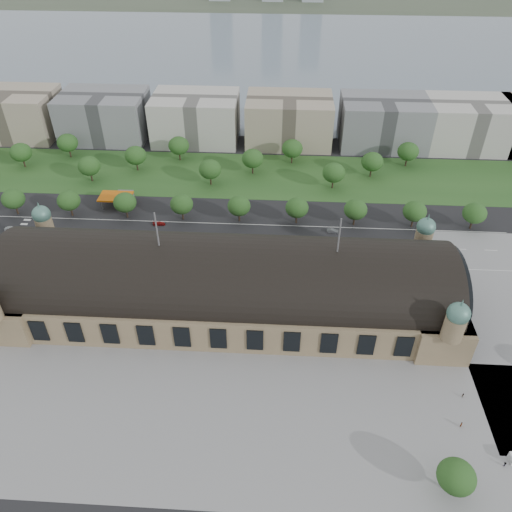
# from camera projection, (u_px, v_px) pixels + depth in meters

# --- Properties ---
(ground) EXTENTS (900.00, 900.00, 0.00)m
(ground) POSITION_uv_depth(u_px,v_px,m) (226.00, 308.00, 169.27)
(ground) COLOR black
(ground) RESTS_ON ground
(station) EXTENTS (150.00, 48.40, 44.30)m
(station) POSITION_uv_depth(u_px,v_px,m) (225.00, 285.00, 162.97)
(station) COLOR #8C7657
(station) RESTS_ON ground
(plaza_south) EXTENTS (190.00, 48.00, 0.12)m
(plaza_south) POSITION_uv_depth(u_px,v_px,m) (246.00, 422.00, 134.10)
(plaza_south) COLOR gray
(plaza_south) RESTS_ON ground
(road_slab) EXTENTS (260.00, 26.00, 0.10)m
(road_slab) POSITION_uv_depth(u_px,v_px,m) (187.00, 240.00, 200.16)
(road_slab) COLOR black
(road_slab) RESTS_ON ground
(grass_belt) EXTENTS (300.00, 45.00, 0.10)m
(grass_belt) POSITION_uv_depth(u_px,v_px,m) (216.00, 174.00, 243.32)
(grass_belt) COLOR #264F1F
(grass_belt) RESTS_ON ground
(petrol_station) EXTENTS (14.00, 13.00, 5.05)m
(petrol_station) POSITION_uv_depth(u_px,v_px,m) (121.00, 196.00, 221.43)
(petrol_station) COLOR #C35A0B
(petrol_station) RESTS_ON ground
(lake) EXTENTS (700.00, 320.00, 0.08)m
(lake) POSITION_uv_depth(u_px,v_px,m) (265.00, 53.00, 404.34)
(lake) COLOR slate
(lake) RESTS_ON ground
(far_shore) EXTENTS (700.00, 120.00, 0.14)m
(far_shore) POSITION_uv_depth(u_px,v_px,m) (273.00, 2.00, 562.11)
(far_shore) COLOR #44513D
(far_shore) RESTS_ON ground
(office_1) EXTENTS (45.00, 32.00, 24.00)m
(office_1) POSITION_uv_depth(u_px,v_px,m) (15.00, 114.00, 272.77)
(office_1) COLOR tan
(office_1) RESTS_ON ground
(office_2) EXTENTS (45.00, 32.00, 24.00)m
(office_2) POSITION_uv_depth(u_px,v_px,m) (105.00, 116.00, 270.49)
(office_2) COLOR gray
(office_2) RESTS_ON ground
(office_3) EXTENTS (45.00, 32.00, 24.00)m
(office_3) POSITION_uv_depth(u_px,v_px,m) (196.00, 118.00, 268.20)
(office_3) COLOR #B5B1AB
(office_3) RESTS_ON ground
(office_4) EXTENTS (45.00, 32.00, 24.00)m
(office_4) POSITION_uv_depth(u_px,v_px,m) (289.00, 120.00, 265.92)
(office_4) COLOR tan
(office_4) RESTS_ON ground
(office_5) EXTENTS (45.00, 32.00, 24.00)m
(office_5) POSITION_uv_depth(u_px,v_px,m) (383.00, 122.00, 263.63)
(office_5) COLOR gray
(office_5) RESTS_ON ground
(office_6) EXTENTS (45.00, 32.00, 24.00)m
(office_6) POSITION_uv_depth(u_px,v_px,m) (470.00, 124.00, 261.57)
(office_6) COLOR #B5B1AB
(office_6) RESTS_ON ground
(tree_row_1) EXTENTS (9.60, 9.60, 11.52)m
(tree_row_1) POSITION_uv_depth(u_px,v_px,m) (13.00, 199.00, 210.92)
(tree_row_1) COLOR #2D2116
(tree_row_1) RESTS_ON ground
(tree_row_2) EXTENTS (9.60, 9.60, 11.52)m
(tree_row_2) POSITION_uv_depth(u_px,v_px,m) (69.00, 201.00, 209.82)
(tree_row_2) COLOR #2D2116
(tree_row_2) RESTS_ON ground
(tree_row_3) EXTENTS (9.60, 9.60, 11.52)m
(tree_row_3) POSITION_uv_depth(u_px,v_px,m) (125.00, 202.00, 208.72)
(tree_row_3) COLOR #2D2116
(tree_row_3) RESTS_ON ground
(tree_row_4) EXTENTS (9.60, 9.60, 11.52)m
(tree_row_4) POSITION_uv_depth(u_px,v_px,m) (182.00, 204.00, 207.62)
(tree_row_4) COLOR #2D2116
(tree_row_4) RESTS_ON ground
(tree_row_5) EXTENTS (9.60, 9.60, 11.52)m
(tree_row_5) POSITION_uv_depth(u_px,v_px,m) (239.00, 206.00, 206.53)
(tree_row_5) COLOR #2D2116
(tree_row_5) RESTS_ON ground
(tree_row_6) EXTENTS (9.60, 9.60, 11.52)m
(tree_row_6) POSITION_uv_depth(u_px,v_px,m) (297.00, 208.00, 205.43)
(tree_row_6) COLOR #2D2116
(tree_row_6) RESTS_ON ground
(tree_row_7) EXTENTS (9.60, 9.60, 11.52)m
(tree_row_7) POSITION_uv_depth(u_px,v_px,m) (356.00, 210.00, 204.33)
(tree_row_7) COLOR #2D2116
(tree_row_7) RESTS_ON ground
(tree_row_8) EXTENTS (9.60, 9.60, 11.52)m
(tree_row_8) POSITION_uv_depth(u_px,v_px,m) (415.00, 211.00, 203.23)
(tree_row_8) COLOR #2D2116
(tree_row_8) RESTS_ON ground
(tree_row_9) EXTENTS (9.60, 9.60, 11.52)m
(tree_row_9) POSITION_uv_depth(u_px,v_px,m) (475.00, 213.00, 202.14)
(tree_row_9) COLOR #2D2116
(tree_row_9) RESTS_ON ground
(tree_belt_1) EXTENTS (10.40, 10.40, 12.48)m
(tree_belt_1) POSITION_uv_depth(u_px,v_px,m) (21.00, 152.00, 244.35)
(tree_belt_1) COLOR #2D2116
(tree_belt_1) RESTS_ON ground
(tree_belt_2) EXTENTS (10.40, 10.40, 12.48)m
(tree_belt_2) POSITION_uv_depth(u_px,v_px,m) (68.00, 143.00, 252.95)
(tree_belt_2) COLOR #2D2116
(tree_belt_2) RESTS_ON ground
(tree_belt_3) EXTENTS (10.40, 10.40, 12.48)m
(tree_belt_3) POSITION_uv_depth(u_px,v_px,m) (89.00, 166.00, 233.15)
(tree_belt_3) COLOR #2D2116
(tree_belt_3) RESTS_ON ground
(tree_belt_4) EXTENTS (10.40, 10.40, 12.48)m
(tree_belt_4) POSITION_uv_depth(u_px,v_px,m) (135.00, 155.00, 241.75)
(tree_belt_4) COLOR #2D2116
(tree_belt_4) RESTS_ON ground
(tree_belt_5) EXTENTS (10.40, 10.40, 12.48)m
(tree_belt_5) POSITION_uv_depth(u_px,v_px,m) (179.00, 146.00, 250.34)
(tree_belt_5) COLOR #2D2116
(tree_belt_5) RESTS_ON ground
(tree_belt_6) EXTENTS (10.40, 10.40, 12.48)m
(tree_belt_6) POSITION_uv_depth(u_px,v_px,m) (210.00, 169.00, 230.54)
(tree_belt_6) COLOR #2D2116
(tree_belt_6) RESTS_ON ground
(tree_belt_7) EXTENTS (10.40, 10.40, 12.48)m
(tree_belt_7) POSITION_uv_depth(u_px,v_px,m) (253.00, 158.00, 239.14)
(tree_belt_7) COLOR #2D2116
(tree_belt_7) RESTS_ON ground
(tree_belt_8) EXTENTS (10.40, 10.40, 12.48)m
(tree_belt_8) POSITION_uv_depth(u_px,v_px,m) (292.00, 148.00, 247.74)
(tree_belt_8) COLOR #2D2116
(tree_belt_8) RESTS_ON ground
(tree_belt_9) EXTENTS (10.40, 10.40, 12.48)m
(tree_belt_9) POSITION_uv_depth(u_px,v_px,m) (334.00, 173.00, 227.94)
(tree_belt_9) COLOR #2D2116
(tree_belt_9) RESTS_ON ground
(tree_belt_10) EXTENTS (10.40, 10.40, 12.48)m
(tree_belt_10) POSITION_uv_depth(u_px,v_px,m) (372.00, 162.00, 236.53)
(tree_belt_10) COLOR #2D2116
(tree_belt_10) RESTS_ON ground
(tree_belt_11) EXTENTS (10.40, 10.40, 12.48)m
(tree_belt_11) POSITION_uv_depth(u_px,v_px,m) (408.00, 151.00, 245.13)
(tree_belt_11) COLOR #2D2116
(tree_belt_11) RESTS_ON ground
(tree_plaza_s) EXTENTS (9.00, 9.00, 10.64)m
(tree_plaza_s) POSITION_uv_depth(u_px,v_px,m) (456.00, 477.00, 115.03)
(tree_plaza_s) COLOR #2D2116
(tree_plaza_s) RESTS_ON ground
(traffic_car_1) EXTENTS (4.97, 1.84, 1.62)m
(traffic_car_1) POSITION_uv_depth(u_px,v_px,m) (11.00, 229.00, 204.94)
(traffic_car_1) COLOR #919499
(traffic_car_1) RESTS_ON ground
(traffic_car_2) EXTENTS (5.83, 3.13, 1.56)m
(traffic_car_2) POSITION_uv_depth(u_px,v_px,m) (119.00, 235.00, 201.50)
(traffic_car_2) COLOR black
(traffic_car_2) RESTS_ON ground
(traffic_car_3) EXTENTS (5.29, 2.72, 1.47)m
(traffic_car_3) POSITION_uv_depth(u_px,v_px,m) (159.00, 223.00, 208.25)
(traffic_car_3) COLOR maroon
(traffic_car_3) RESTS_ON ground
(traffic_car_4) EXTENTS (3.96, 1.94, 1.30)m
(traffic_car_4) POSITION_uv_depth(u_px,v_px,m) (273.00, 245.00, 196.32)
(traffic_car_4) COLOR #1A1C49
(traffic_car_4) RESTS_ON ground
(traffic_car_5) EXTENTS (4.95, 2.30, 1.57)m
(traffic_car_5) POSITION_uv_depth(u_px,v_px,m) (333.00, 231.00, 203.87)
(traffic_car_5) COLOR #5A5D62
(traffic_car_5) RESTS_ON ground
(traffic_car_6) EXTENTS (5.87, 2.75, 1.62)m
(traffic_car_6) POSITION_uv_depth(u_px,v_px,m) (422.00, 257.00, 189.96)
(traffic_car_6) COLOR silver
(traffic_car_6) RESTS_ON ground
(parked_car_0) EXTENTS (5.04, 3.59, 1.58)m
(parked_car_0) POSITION_uv_depth(u_px,v_px,m) (94.00, 262.00, 187.74)
(parked_car_0) COLOR black
(parked_car_0) RESTS_ON ground
(parked_car_1) EXTENTS (5.40, 4.72, 1.38)m
(parked_car_1) POSITION_uv_depth(u_px,v_px,m) (72.00, 259.00, 189.09)
(parked_car_1) COLOR #982D13
(parked_car_1) RESTS_ON ground
(parked_car_2) EXTENTS (5.88, 4.14, 1.58)m
(parked_car_2) POSITION_uv_depth(u_px,v_px,m) (103.00, 259.00, 189.03)
(parked_car_2) COLOR #182443
(parked_car_2) RESTS_ON ground
(parked_car_3) EXTENTS (4.20, 3.50, 1.35)m
(parked_car_3) POSITION_uv_depth(u_px,v_px,m) (113.00, 263.00, 187.48)
(parked_car_3) COLOR slate
(parked_car_3) RESTS_ON ground
(parked_car_4) EXTENTS (4.09, 3.33, 1.31)m
(parked_car_4) POSITION_uv_depth(u_px,v_px,m) (113.00, 256.00, 190.71)
(parked_car_4) COLOR silver
(parked_car_4) RESTS_ON ground
(parked_car_5) EXTENTS (5.74, 4.28, 1.45)m
(parked_car_5) POSITION_uv_depth(u_px,v_px,m) (161.00, 258.00, 189.53)
(parked_car_5) COLOR #95979D
(parked_car_5) RESTS_ON ground
(parked_car_6) EXTENTS (6.00, 4.48, 1.62)m
(parked_car_6) POSITION_uv_depth(u_px,v_px,m) (147.00, 264.00, 186.80)
(parked_car_6) COLOR black
(parked_car_6) RESTS_ON ground
(bus_west) EXTENTS (12.63, 3.22, 3.50)m
(bus_west) POSITION_uv_depth(u_px,v_px,m) (183.00, 249.00, 192.47)
(bus_west) COLOR #BB401E
(bus_west) RESTS_ON ground
(bus_mid) EXTENTS (12.17, 3.02, 3.38)m
(bus_mid) POSITION_uv_depth(u_px,v_px,m) (211.00, 252.00, 191.11)
(bus_mid) COLOR silver
(bus_mid) RESTS_ON ground
(bus_east) EXTENTS (12.96, 3.04, 3.61)m
(bus_east) POSITION_uv_depth(u_px,v_px,m) (292.00, 252.00, 190.95)
(bus_east) COLOR silver
(bus_east) RESTS_ON ground
(pedestrian_1) EXTENTS (0.72, 0.84, 1.96)m
(pedestrian_1) POSITION_uv_depth(u_px,v_px,m) (461.00, 425.00, 132.44)
(pedestrian_1) COLOR gray
(pedestrian_1) RESTS_ON ground
(pedestrian_2) EXTENTS (0.75, 0.91, 1.62)m
(pedestrian_2) POSITION_uv_depth(u_px,v_px,m) (463.00, 395.00, 140.05)
(pedestrian_2) COLOR gray
(pedestrian_2) RESTS_ON ground
(pedestrian_4) EXTENTS (1.12, 0.86, 1.60)m
(pedestrian_4) POSITION_uv_depth(u_px,v_px,m) (505.00, 465.00, 123.74)
(pedestrian_4) COLOR gray
(pedestrian_4) RESTS_ON ground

